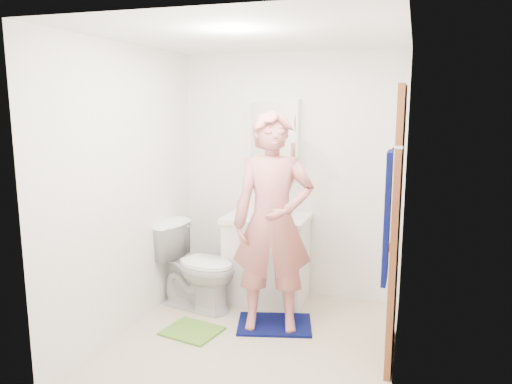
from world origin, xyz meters
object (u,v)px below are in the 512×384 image
at_px(vanity_cabinet, 267,260).
at_px(toilet, 197,266).
at_px(medicine_cabinet, 274,136).
at_px(toothbrush_cup, 287,211).
at_px(man, 273,223).
at_px(towel, 387,218).
at_px(soap_dispenser, 242,205).

distance_m(vanity_cabinet, toilet, 0.69).
height_order(medicine_cabinet, toothbrush_cup, medicine_cabinet).
height_order(medicine_cabinet, man, medicine_cabinet).
relative_size(towel, man, 0.44).
height_order(toilet, soap_dispenser, soap_dispenser).
bearing_deg(toilet, man, -93.55).
bearing_deg(vanity_cabinet, toilet, -147.00).
xyz_separation_m(medicine_cabinet, towel, (1.18, -1.71, -0.35)).
height_order(vanity_cabinet, soap_dispenser, soap_dispenser).
bearing_deg(man, toilet, 150.00).
distance_m(toilet, man, 1.00).
relative_size(soap_dispenser, toothbrush_cup, 1.82).
height_order(soap_dispenser, man, man).
relative_size(vanity_cabinet, soap_dispenser, 3.85).
height_order(vanity_cabinet, man, man).
bearing_deg(toothbrush_cup, towel, -57.07).
relative_size(medicine_cabinet, towel, 0.87).
distance_m(vanity_cabinet, man, 0.85).
bearing_deg(toilet, toothbrush_cup, -47.27).
height_order(vanity_cabinet, toothbrush_cup, toothbrush_cup).
distance_m(soap_dispenser, toothbrush_cup, 0.44).
distance_m(vanity_cabinet, towel, 2.08).
distance_m(medicine_cabinet, toothbrush_cup, 0.75).
bearing_deg(soap_dispenser, medicine_cabinet, 51.01).
xyz_separation_m(towel, toothbrush_cup, (-1.00, 1.55, -0.36)).
xyz_separation_m(towel, toilet, (-1.76, 1.11, -0.84)).
relative_size(soap_dispenser, man, 0.11).
distance_m(towel, toilet, 2.24).
distance_m(medicine_cabinet, towel, 2.11).
relative_size(vanity_cabinet, man, 0.44).
height_order(toothbrush_cup, man, man).
bearing_deg(medicine_cabinet, man, -74.90).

